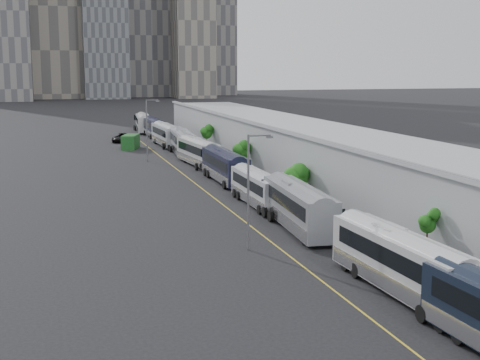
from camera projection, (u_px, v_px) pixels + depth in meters
name	position (u px, v px, depth m)	size (l,w,h in m)	color
sidewalk	(343.00, 212.00, 65.89)	(10.00, 170.00, 0.12)	gray
lane_line	(241.00, 219.00, 63.03)	(0.12, 160.00, 0.02)	gold
depot	(381.00, 176.00, 66.41)	(12.45, 160.40, 7.20)	gray
bus_2	(400.00, 267.00, 42.16)	(3.26, 13.74, 3.99)	#BCBCBE
bus_3	(299.00, 211.00, 58.64)	(3.75, 14.08, 4.07)	slate
bus_4	(258.00, 191.00, 69.25)	(2.74, 12.22, 3.57)	#B3B6BD
bus_5	(225.00, 169.00, 83.24)	(3.01, 13.56, 3.96)	black
bus_6	(198.00, 154.00, 97.46)	(3.81, 13.49, 3.89)	#BBBBBD
bus_7	(183.00, 144.00, 109.53)	(3.86, 13.93, 4.02)	gray
bus_8	(166.00, 136.00, 121.59)	(3.24, 13.98, 4.06)	silver
bus_9	(153.00, 129.00, 137.86)	(2.94, 13.25, 3.86)	black
bus_10	(143.00, 124.00, 148.04)	(3.90, 13.74, 3.96)	silver
tree_1	(428.00, 224.00, 46.07)	(1.16, 1.16, 4.15)	black
tree_2	(295.00, 176.00, 68.40)	(2.62, 2.62, 4.48)	black
tree_3	(241.00, 150.00, 87.91)	(2.17, 2.17, 4.53)	black
tree_4	(207.00, 132.00, 107.43)	(1.79, 1.79, 4.82)	black
street_lamp_near	(251.00, 184.00, 51.52)	(2.04, 0.22, 9.10)	#59595E
street_lamp_far	(148.00, 126.00, 100.57)	(2.04, 0.22, 9.39)	#59595E
shipping_container	(131.00, 142.00, 117.16)	(2.31, 5.30, 2.46)	#16491A
suv	(122.00, 138.00, 127.89)	(2.81, 6.10, 1.70)	black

